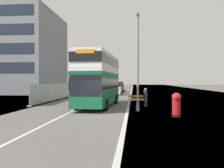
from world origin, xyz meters
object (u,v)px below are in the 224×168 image
at_px(lamppost_foreground, 138,65).
at_px(pedestrian_at_kerb, 145,97).
at_px(red_pillar_postbox, 176,104).
at_px(car_oncoming_near, 116,89).
at_px(roadworks_barrier, 138,99).
at_px(double_decker_bus, 99,79).
at_px(car_receding_mid, 119,87).
at_px(car_receding_far, 102,86).

distance_m(lamppost_foreground, pedestrian_at_kerb, 4.63).
relative_size(red_pillar_postbox, car_oncoming_near, 0.41).
xyz_separation_m(red_pillar_postbox, pedestrian_at_kerb, (-1.79, 6.57, -0.02)).
xyz_separation_m(red_pillar_postbox, roadworks_barrier, (-2.51, 6.94, -0.24)).
height_order(double_decker_bus, car_oncoming_near, double_decker_bus).
height_order(red_pillar_postbox, car_oncoming_near, car_oncoming_near).
bearing_deg(pedestrian_at_kerb, roadworks_barrier, 152.91).
distance_m(red_pillar_postbox, car_oncoming_near, 26.29).
bearing_deg(pedestrian_at_kerb, lamppost_foreground, -102.66).
xyz_separation_m(roadworks_barrier, car_receding_mid, (-3.48, 27.71, 0.41)).
xyz_separation_m(lamppost_foreground, pedestrian_at_kerb, (0.80, 3.54, -2.87)).
bearing_deg(double_decker_bus, lamppost_foreground, -41.11).
bearing_deg(double_decker_bus, car_receding_far, 97.16).
bearing_deg(double_decker_bus, car_receding_mid, 89.42).
relative_size(lamppost_foreground, roadworks_barrier, 4.27).
bearing_deg(car_receding_mid, pedestrian_at_kerb, -81.49).
xyz_separation_m(roadworks_barrier, car_oncoming_near, (-3.54, 18.64, 0.34)).
relative_size(red_pillar_postbox, car_receding_far, 0.41).
height_order(lamppost_foreground, red_pillar_postbox, lamppost_foreground).
distance_m(lamppost_foreground, red_pillar_postbox, 4.90).
relative_size(lamppost_foreground, pedestrian_at_kerb, 4.49).
bearing_deg(red_pillar_postbox, car_oncoming_near, 103.30).
bearing_deg(red_pillar_postbox, car_receding_mid, 99.81).
height_order(double_decker_bus, red_pillar_postbox, double_decker_bus).
relative_size(roadworks_barrier, pedestrian_at_kerb, 1.05).
bearing_deg(car_receding_mid, lamppost_foreground, -83.85).
relative_size(lamppost_foreground, car_oncoming_near, 1.99).
bearing_deg(lamppost_foreground, red_pillar_postbox, -49.56).
height_order(double_decker_bus, car_receding_far, double_decker_bus).
height_order(lamppost_foreground, car_oncoming_near, lamppost_foreground).
height_order(double_decker_bus, roadworks_barrier, double_decker_bus).
bearing_deg(roadworks_barrier, red_pillar_postbox, -70.13).
height_order(double_decker_bus, pedestrian_at_kerb, double_decker_bus).
distance_m(roadworks_barrier, car_receding_mid, 27.93).
height_order(red_pillar_postbox, car_receding_far, car_receding_far).
relative_size(lamppost_foreground, red_pillar_postbox, 4.80).
distance_m(lamppost_foreground, car_receding_mid, 31.92).
relative_size(red_pillar_postbox, car_receding_mid, 0.41).
distance_m(car_receding_mid, car_receding_far, 10.90).
height_order(car_receding_mid, car_receding_far, car_receding_mid).
xyz_separation_m(lamppost_foreground, red_pillar_postbox, (2.58, -3.03, -2.85)).
xyz_separation_m(double_decker_bus, red_pillar_postbox, (6.28, -6.25, -1.76)).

